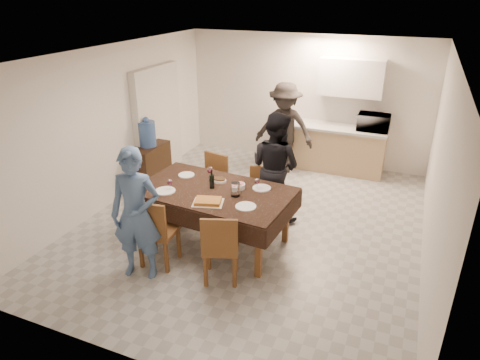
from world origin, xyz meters
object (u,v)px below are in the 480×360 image
object	(u,v)px
person_near	(136,215)
water_pitcher	(235,189)
microwave	(374,122)
wine_bottle	(212,179)
person_far	(275,167)
water_jug	(147,134)
savoury_tart	(208,201)
person_kitchen	(284,128)
dining_table	(214,192)
console	(150,165)

from	to	relation	value
person_near	water_pitcher	bearing A→B (deg)	32.42
microwave	person_near	size ratio (longest dim) A/B	0.34
wine_bottle	person_far	bearing A→B (deg)	59.04
water_jug	savoury_tart	world-z (taller)	water_jug
person_near	person_far	bearing A→B (deg)	46.76
savoury_tart	person_kitchen	xyz separation A→B (m)	(0.02, 3.32, 0.03)
microwave	person_kitchen	bearing A→B (deg)	15.56
person_near	person_far	world-z (taller)	person_far
dining_table	microwave	xyz separation A→B (m)	(1.73, 3.39, 0.27)
water_jug	person_kitchen	size ratio (longest dim) A/B	0.25
dining_table	person_far	size ratio (longest dim) A/B	1.28
person_near	person_kitchen	size ratio (longest dim) A/B	0.97
savoury_tart	person_kitchen	distance (m)	3.32
person_near	console	bearing A→B (deg)	105.13
dining_table	water_jug	xyz separation A→B (m)	(-1.96, 1.33, 0.21)
wine_bottle	savoury_tart	distance (m)	0.47
water_pitcher	microwave	world-z (taller)	microwave
wine_bottle	water_pitcher	bearing A→B (deg)	-14.04
water_jug	wine_bottle	xyz separation A→B (m)	(1.91, -1.28, -0.03)
person_near	water_jug	bearing A→B (deg)	105.13
water_pitcher	person_far	world-z (taller)	person_far
dining_table	person_near	world-z (taller)	person_near
console	water_jug	world-z (taller)	water_jug
water_jug	person_kitchen	distance (m)	2.64
dining_table	console	distance (m)	2.40
dining_table	person_kitchen	bearing A→B (deg)	92.28
wine_bottle	person_kitchen	distance (m)	2.90
dining_table	savoury_tart	bearing A→B (deg)	-70.70
water_jug	person_near	bearing A→B (deg)	-59.28
dining_table	person_near	bearing A→B (deg)	-113.09
water_pitcher	person_near	distance (m)	1.35
savoury_tart	water_pitcher	bearing A→B (deg)	52.85
wine_bottle	person_near	distance (m)	1.21
water_pitcher	console	bearing A→B (deg)	149.22
console	person_far	xyz separation A→B (m)	(2.51, -0.28, 0.48)
person_kitchen	person_near	bearing A→B (deg)	-99.49
person_far	wine_bottle	bearing A→B (deg)	77.88
console	savoury_tart	distance (m)	2.72
wine_bottle	water_pitcher	xyz separation A→B (m)	(0.40, -0.10, -0.04)
person_far	person_kitchen	xyz separation A→B (m)	(-0.43, 1.89, 0.02)
dining_table	water_pitcher	bearing A→B (deg)	-3.57
console	wine_bottle	size ratio (longest dim) A/B	3.00
dining_table	wine_bottle	distance (m)	0.19
water_jug	microwave	xyz separation A→B (m)	(3.70, 2.06, 0.07)
savoury_tart	person_far	world-z (taller)	person_far
water_jug	dining_table	bearing A→B (deg)	-34.07
wine_bottle	water_pitcher	size ratio (longest dim) A/B	1.45
water_jug	microwave	distance (m)	4.23
savoury_tart	microwave	bearing A→B (deg)	66.58
person_near	person_far	xyz separation A→B (m)	(1.10, 2.10, 0.01)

